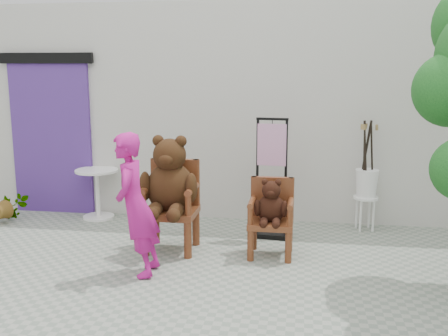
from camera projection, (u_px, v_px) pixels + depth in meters
The scene contains 10 objects.
ground_plane at pixel (230, 299), 4.90m from camera, with size 60.00×60.00×0.00m, color gray.
back_wall at pixel (260, 111), 7.62m from camera, with size 9.00×1.00×3.00m, color beige.
doorway at pixel (52, 134), 7.63m from camera, with size 1.40×0.11×2.33m.
chair_big at pixel (170, 187), 6.06m from camera, with size 0.68×0.72×1.37m.
chair_small at pixel (271, 210), 5.94m from camera, with size 0.50×0.49×0.90m.
person at pixel (135, 205), 5.35m from camera, with size 0.54×0.36×1.48m, color #B9167D.
cafe_table at pixel (97, 188), 7.43m from camera, with size 0.60×0.60×0.70m.
display_stand at pixel (271, 191), 6.61m from camera, with size 0.48×0.39×1.51m.
stool_bucket at pixel (366, 183), 6.84m from camera, with size 0.32×0.32×1.45m.
potted_plant at pixel (9, 206), 7.29m from camera, with size 0.41×0.35×0.45m, color #113F16.
Camera 1 is at (0.64, -4.53, 2.15)m, focal length 42.00 mm.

